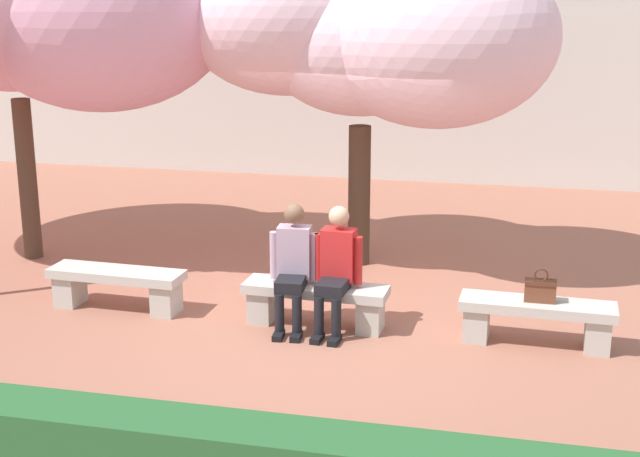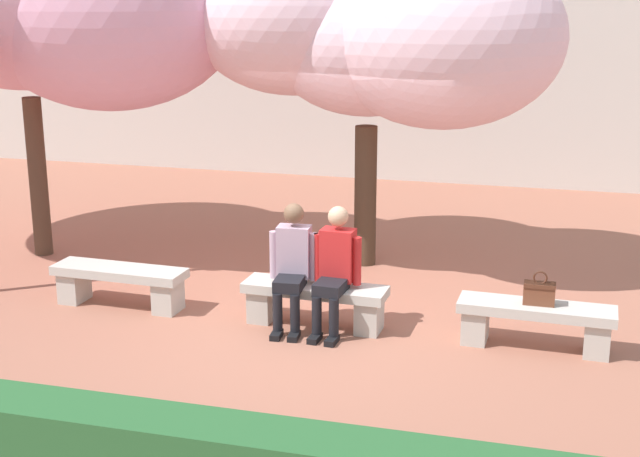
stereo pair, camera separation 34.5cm
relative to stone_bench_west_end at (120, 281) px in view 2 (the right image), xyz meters
name	(u,v)px [view 2 (the right image)]	position (x,y,z in m)	size (l,w,h in m)	color
ground_plane	(315,325)	(2.24, 0.00, -0.29)	(100.00, 100.00, 0.00)	#9E604C
stone_bench_west_end	(120,281)	(0.00, 0.00, 0.00)	(1.52, 0.47, 0.45)	#BCB7AD
stone_bench_near_west	(315,299)	(2.24, 0.00, 0.00)	(1.52, 0.47, 0.45)	#BCB7AD
stone_bench_center	(536,320)	(4.47, 0.00, 0.00)	(1.52, 0.47, 0.45)	#BCB7AD
person_seated_left	(292,262)	(2.01, -0.05, 0.41)	(0.51, 0.70, 1.29)	black
person_seated_right	(335,265)	(2.46, -0.05, 0.41)	(0.51, 0.70, 1.29)	black
handbag	(539,292)	(4.49, 0.01, 0.29)	(0.30, 0.15, 0.34)	brown
cherry_tree_main	(371,30)	(2.32, 2.21, 2.63)	(4.57, 2.98, 4.07)	#473323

